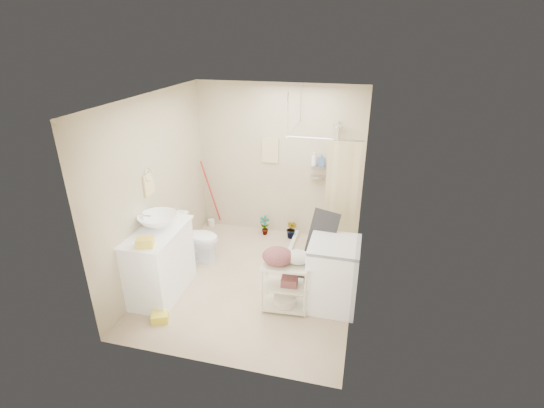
{
  "coord_description": "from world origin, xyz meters",
  "views": [
    {
      "loc": [
        1.41,
        -4.57,
        3.35
      ],
      "look_at": [
        0.21,
        0.25,
        1.14
      ],
      "focal_mm": 26.0,
      "sensor_mm": 36.0,
      "label": 1
    }
  ],
  "objects_px": {
    "laundry_rack": "(285,282)",
    "vanity": "(159,262)",
    "toilet": "(196,238)",
    "washing_machine": "(333,274)"
  },
  "relations": [
    {
      "from": "washing_machine",
      "to": "laundry_rack",
      "type": "distance_m",
      "value": 0.62
    },
    {
      "from": "vanity",
      "to": "toilet",
      "type": "height_order",
      "value": "vanity"
    },
    {
      "from": "vanity",
      "to": "toilet",
      "type": "distance_m",
      "value": 0.94
    },
    {
      "from": "laundry_rack",
      "to": "vanity",
      "type": "bearing_deg",
      "value": 177.96
    },
    {
      "from": "toilet",
      "to": "laundry_rack",
      "type": "distance_m",
      "value": 1.83
    },
    {
      "from": "washing_machine",
      "to": "laundry_rack",
      "type": "xyz_separation_m",
      "value": [
        -0.57,
        -0.24,
        -0.06
      ]
    },
    {
      "from": "laundry_rack",
      "to": "washing_machine",
      "type": "bearing_deg",
      "value": 18.34
    },
    {
      "from": "vanity",
      "to": "washing_machine",
      "type": "height_order",
      "value": "vanity"
    },
    {
      "from": "vanity",
      "to": "washing_machine",
      "type": "bearing_deg",
      "value": 6.06
    },
    {
      "from": "toilet",
      "to": "washing_machine",
      "type": "bearing_deg",
      "value": -104.9
    }
  ]
}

